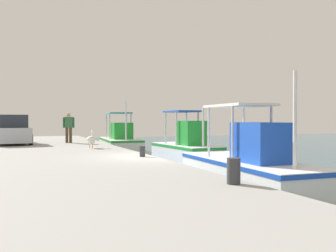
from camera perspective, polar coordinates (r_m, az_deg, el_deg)
The scene contains 9 objects.
quay_pier at distance 12.45m, azimuth -24.63°, elevation -6.98°, with size 36.00×10.00×0.80m, color #9E9E99.
fishing_boat_nearest at distance 25.02m, azimuth -7.49°, elevation -2.35°, with size 5.51×2.48×3.28m.
fishing_boat_second at distance 18.09m, azimuth 2.86°, elevation -3.51°, with size 4.71×2.00×2.68m.
fishing_boat_third at distance 11.59m, azimuth 12.60°, elevation -6.10°, with size 6.06×2.27×3.35m.
pelican at distance 17.06m, azimuth -11.90°, elevation -2.08°, with size 0.95×0.58×0.82m.
fisherman_standing at distance 21.30m, azimuth -15.25°, elevation 0.01°, with size 0.30×0.63×1.71m.
parked_car at distance 21.41m, azimuth -23.35°, elevation -0.67°, with size 4.24×2.16×1.57m.
mooring_bollard_nearest at distance 12.92m, azimuth -4.02°, elevation -3.98°, with size 0.20×0.20×0.38m, color #333338.
mooring_bollard_second at distance 7.58m, azimuth 10.21°, elevation -6.94°, with size 0.28×0.28×0.53m, color #333338.
Camera 1 is at (12.32, -4.48, 2.11)m, focal length 39.02 mm.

